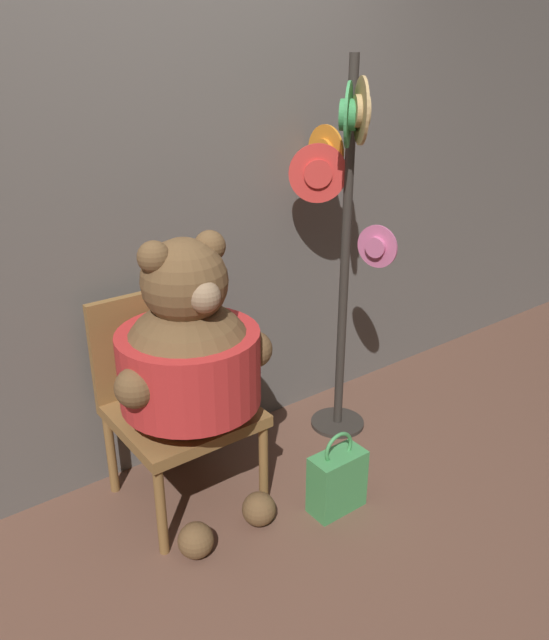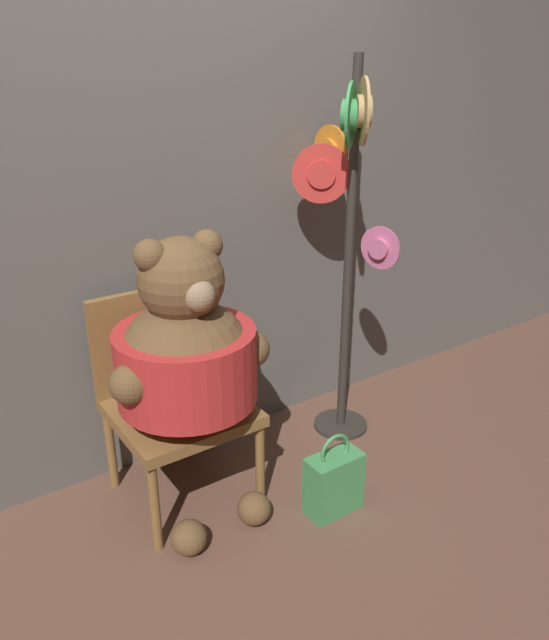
{
  "view_description": "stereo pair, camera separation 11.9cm",
  "coord_description": "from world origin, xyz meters",
  "px_view_note": "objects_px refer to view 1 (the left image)",
  "views": [
    {
      "loc": [
        -1.13,
        -1.83,
        1.82
      ],
      "look_at": [
        0.37,
        0.17,
        0.74
      ],
      "focal_mm": 35.0,
      "sensor_mm": 36.0,
      "label": 1
    },
    {
      "loc": [
        -1.03,
        -1.9,
        1.82
      ],
      "look_at": [
        0.37,
        0.17,
        0.74
      ],
      "focal_mm": 35.0,
      "sensor_mm": 36.0,
      "label": 2
    }
  ],
  "objects_px": {
    "hat_display_rack": "(344,223)",
    "chair": "(172,393)",
    "teddy_bear": "(190,359)",
    "handbag_on_ground": "(337,480)"
  },
  "relations": [
    {
      "from": "hat_display_rack",
      "to": "chair",
      "type": "bearing_deg",
      "value": 175.25
    },
    {
      "from": "chair",
      "to": "hat_display_rack",
      "type": "height_order",
      "value": "hat_display_rack"
    },
    {
      "from": "teddy_bear",
      "to": "hat_display_rack",
      "type": "bearing_deg",
      "value": 6.4
    },
    {
      "from": "chair",
      "to": "handbag_on_ground",
      "type": "height_order",
      "value": "chair"
    },
    {
      "from": "hat_display_rack",
      "to": "handbag_on_ground",
      "type": "distance_m",
      "value": 1.14
    },
    {
      "from": "chair",
      "to": "teddy_bear",
      "type": "distance_m",
      "value": 0.29
    },
    {
      "from": "chair",
      "to": "handbag_on_ground",
      "type": "distance_m",
      "value": 0.79
    },
    {
      "from": "teddy_bear",
      "to": "handbag_on_ground",
      "type": "distance_m",
      "value": 0.83
    },
    {
      "from": "hat_display_rack",
      "to": "handbag_on_ground",
      "type": "xyz_separation_m",
      "value": [
        -0.41,
        -0.46,
        -0.96
      ]
    },
    {
      "from": "teddy_bear",
      "to": "hat_display_rack",
      "type": "distance_m",
      "value": 0.97
    }
  ]
}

